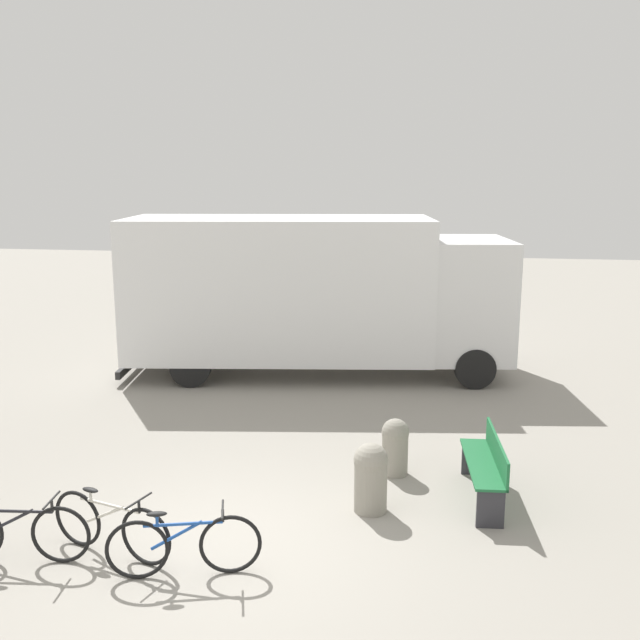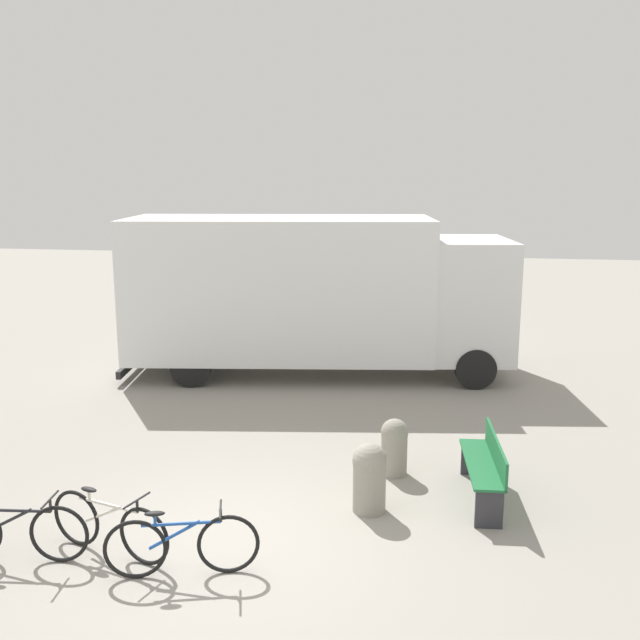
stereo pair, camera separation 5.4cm
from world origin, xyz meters
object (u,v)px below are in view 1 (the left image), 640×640
at_px(delivery_truck, 313,290).
at_px(bollard_far_bench, 395,445).
at_px(bollard_near_bench, 371,475).
at_px(bicycle_near, 17,532).
at_px(bicycle_middle, 111,525).
at_px(bicycle_far, 184,545).
at_px(park_bench, 487,464).

bearing_deg(delivery_truck, bollard_far_bench, -75.93).
height_order(delivery_truck, bollard_near_bench, delivery_truck).
distance_m(bicycle_near, bicycle_middle, 1.02).
bearing_deg(bicycle_far, bicycle_middle, 147.62).
height_order(bicycle_near, bicycle_far, same).
distance_m(bicycle_near, bicycle_far, 1.94).
distance_m(bicycle_far, bollard_near_bench, 2.61).
xyz_separation_m(delivery_truck, bicycle_middle, (-1.00, -7.89, -1.46)).
xyz_separation_m(park_bench, bollard_far_bench, (-1.25, 0.62, -0.05)).
xyz_separation_m(bollard_near_bench, bollard_far_bench, (0.25, 1.20, -0.04)).
height_order(park_bench, bicycle_far, park_bench).
height_order(park_bench, bollard_far_bench, park_bench).
relative_size(delivery_truck, bicycle_middle, 5.19).
relative_size(bicycle_near, bollard_far_bench, 2.00).
xyz_separation_m(bicycle_middle, bicycle_far, (0.97, -0.29, 0.00)).
bearing_deg(bicycle_far, bollard_near_bench, 29.04).
bearing_deg(bicycle_near, bicycle_middle, 11.08).
xyz_separation_m(bicycle_near, bollard_near_bench, (3.79, 1.85, 0.13)).
bearing_deg(bicycle_near, bollard_near_bench, 19.79).
bearing_deg(bollard_near_bench, bollard_far_bench, 78.39).
relative_size(delivery_truck, bicycle_near, 5.04).
distance_m(delivery_truck, bollard_far_bench, 5.71).
bearing_deg(park_bench, bicycle_near, 110.32).
height_order(bicycle_near, bollard_far_bench, bollard_far_bench).
height_order(bicycle_middle, bollard_far_bench, bollard_far_bench).
xyz_separation_m(bicycle_middle, bollard_far_bench, (3.07, 2.75, 0.09)).
xyz_separation_m(delivery_truck, park_bench, (3.32, -5.76, -1.33)).
bearing_deg(bollard_near_bench, bicycle_near, -154.02).
height_order(delivery_truck, bicycle_near, delivery_truck).
xyz_separation_m(park_bench, bicycle_middle, (-4.32, -2.12, -0.13)).
height_order(park_bench, bollard_near_bench, bollard_near_bench).
distance_m(bicycle_middle, bollard_far_bench, 4.12).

